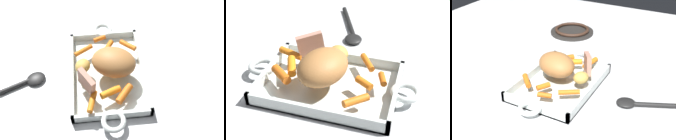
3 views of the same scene
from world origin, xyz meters
The scene contains 13 objects.
ground_plane centered at (0.00, 0.00, 0.00)m, with size 1.84×1.84×0.00m, color silver.
roasting_dish centered at (0.00, 0.00, 0.01)m, with size 0.43×0.23×0.03m.
pork_roast centered at (0.01, 0.02, 0.07)m, with size 0.14×0.10×0.08m, color #B5763E.
roast_slice_outer centered at (0.07, -0.07, 0.07)m, with size 0.02×0.07×0.07m, color tan.
baby_carrot_center_right centered at (0.10, 0.00, 0.04)m, with size 0.02×0.02×0.06m, color orange.
baby_carrot_southeast centered at (-0.09, 0.01, 0.04)m, with size 0.02×0.02×0.04m, color orange.
baby_carrot_northwest centered at (-0.08, 0.08, 0.04)m, with size 0.02×0.02×0.06m, color orange.
baby_carrot_long centered at (0.12, -0.05, 0.04)m, with size 0.02×0.02×0.07m, color orange.
baby_carrot_southwest centered at (-0.08, -0.07, 0.04)m, with size 0.02×0.02×0.07m, color orange.
baby_carrot_northeast centered at (0.11, 0.04, 0.05)m, with size 0.02×0.02×0.07m, color orange.
baby_carrot_center_left centered at (-0.12, -0.02, 0.04)m, with size 0.02×0.02×0.04m, color orange.
potato_near_roast centered at (0.00, -0.08, 0.05)m, with size 0.05×0.05×0.04m, color gold.
serving_spoon centered at (0.02, -0.28, 0.01)m, with size 0.13×0.24×0.02m.
Camera 1 is at (0.48, -0.04, 0.64)m, focal length 39.30 mm.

